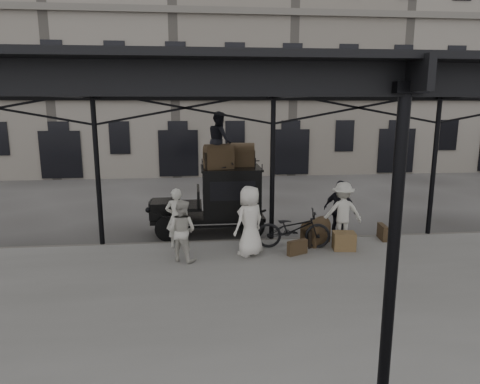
# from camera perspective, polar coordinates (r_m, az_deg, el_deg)

# --- Properties ---
(ground) EXTENTS (120.00, 120.00, 0.00)m
(ground) POSITION_cam_1_polar(r_m,az_deg,el_deg) (11.30, 5.98, -10.04)
(ground) COLOR #383533
(ground) RESTS_ON ground
(platform) EXTENTS (28.00, 8.00, 0.15)m
(platform) POSITION_cam_1_polar(r_m,az_deg,el_deg) (9.49, 8.53, -14.05)
(platform) COLOR slate
(platform) RESTS_ON ground
(canopy) EXTENTS (22.50, 9.00, 4.74)m
(canopy) POSITION_cam_1_polar(r_m,az_deg,el_deg) (8.82, 8.99, 14.30)
(canopy) COLOR black
(canopy) RESTS_ON ground
(building_frontage) EXTENTS (64.00, 8.00, 14.00)m
(building_frontage) POSITION_cam_1_polar(r_m,az_deg,el_deg) (28.48, -1.47, 17.48)
(building_frontage) COLOR slate
(building_frontage) RESTS_ON ground
(taxi) EXTENTS (3.65, 1.55, 2.18)m
(taxi) POSITION_cam_1_polar(r_m,az_deg,el_deg) (13.81, -2.54, -0.69)
(taxi) COLOR black
(taxi) RESTS_ON ground
(porter_left) EXTENTS (0.65, 0.45, 1.72)m
(porter_left) POSITION_cam_1_polar(r_m,az_deg,el_deg) (12.19, -8.44, -3.45)
(porter_left) COLOR beige
(porter_left) RESTS_ON platform
(porter_midleft) EXTENTS (1.00, 0.94, 1.62)m
(porter_midleft) POSITION_cam_1_polar(r_m,az_deg,el_deg) (11.18, -7.74, -5.09)
(porter_midleft) COLOR beige
(porter_midleft) RESTS_ON platform
(porter_centre) EXTENTS (1.11, 1.04, 1.90)m
(porter_centre) POSITION_cam_1_polar(r_m,az_deg,el_deg) (11.43, 1.31, -3.88)
(porter_centre) COLOR silver
(porter_centre) RESTS_ON platform
(porter_official) EXTENTS (1.03, 1.06, 1.78)m
(porter_official) POSITION_cam_1_polar(r_m,az_deg,el_deg) (13.16, 13.17, -2.35)
(porter_official) COLOR black
(porter_official) RESTS_ON platform
(porter_right) EXTENTS (1.20, 0.75, 1.79)m
(porter_right) POSITION_cam_1_polar(r_m,az_deg,el_deg) (12.93, 13.50, -2.62)
(porter_right) COLOR beige
(porter_right) RESTS_ON platform
(bicycle) EXTENTS (2.17, 0.98, 1.10)m
(bicycle) POSITION_cam_1_polar(r_m,az_deg,el_deg) (12.20, 7.11, -4.90)
(bicycle) COLOR black
(bicycle) RESTS_ON platform
(porter_roof) EXTENTS (0.81, 0.96, 1.76)m
(porter_roof) POSITION_cam_1_polar(r_m,az_deg,el_deg) (13.43, -2.72, 6.97)
(porter_roof) COLOR black
(porter_roof) RESTS_ON taxi
(steamer_trunk_roof_near) EXTENTS (0.97, 0.73, 0.64)m
(steamer_trunk_roof_near) POSITION_cam_1_polar(r_m,az_deg,el_deg) (13.34, -2.88, 4.51)
(steamer_trunk_roof_near) COLOR #42341E
(steamer_trunk_roof_near) RESTS_ON taxi
(steamer_trunk_roof_far) EXTENTS (0.90, 0.61, 0.63)m
(steamer_trunk_roof_far) POSITION_cam_1_polar(r_m,az_deg,el_deg) (13.84, 0.13, 4.77)
(steamer_trunk_roof_far) COLOR #42341E
(steamer_trunk_roof_far) RESTS_ON taxi
(steamer_trunk_platform) EXTENTS (0.97, 0.95, 0.62)m
(steamer_trunk_platform) POSITION_cam_1_polar(r_m,az_deg,el_deg) (12.73, 10.04, -5.42)
(steamer_trunk_platform) COLOR #42341E
(steamer_trunk_platform) RESTS_ON platform
(wicker_hamper) EXTENTS (0.66, 0.53, 0.50)m
(wicker_hamper) POSITION_cam_1_polar(r_m,az_deg,el_deg) (12.39, 13.70, -6.36)
(wicker_hamper) COLOR brown
(wicker_hamper) RESTS_ON platform
(suitcase_upright) EXTENTS (0.21, 0.61, 0.45)m
(suitcase_upright) POSITION_cam_1_polar(r_m,az_deg,el_deg) (13.62, 18.46, -5.09)
(suitcase_upright) COLOR #42341E
(suitcase_upright) RESTS_ON platform
(suitcase_flat) EXTENTS (0.61, 0.39, 0.40)m
(suitcase_flat) POSITION_cam_1_polar(r_m,az_deg,el_deg) (11.77, 7.65, -7.34)
(suitcase_flat) COLOR #42341E
(suitcase_flat) RESTS_ON platform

